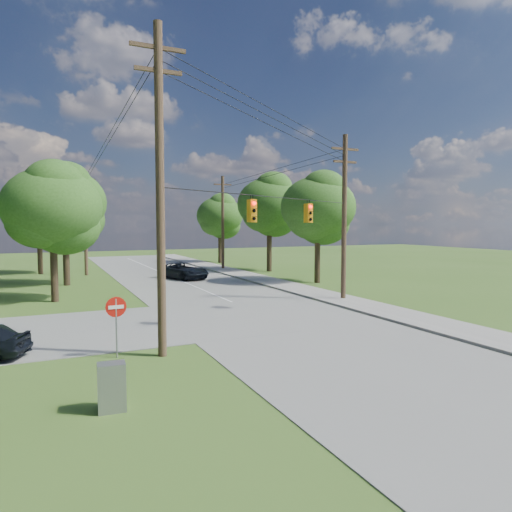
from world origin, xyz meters
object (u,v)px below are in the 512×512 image
pole_sw (160,186)px  pole_north_e (223,222)px  car_main_north (183,271)px  pole_ne (344,215)px  pole_north_w (85,221)px  control_cabinet (112,387)px  do_not_enter_sign (116,313)px

pole_sw → pole_north_e: (13.50, 29.60, -1.10)m
pole_sw → car_main_north: pole_sw is taller
pole_ne → pole_north_e: (-0.00, 22.00, -0.34)m
pole_north_w → control_cabinet: (-1.95, -34.00, -4.50)m
pole_ne → pole_sw: bearing=-150.6°
pole_north_w → car_main_north: size_ratio=1.93×
car_main_north → do_not_enter_sign: size_ratio=2.31×
pole_sw → do_not_enter_sign: 4.86m
do_not_enter_sign → car_main_north: bearing=66.6°
pole_ne → pole_north_e: bearing=90.0°
pole_sw → pole_north_w: bearing=90.8°
car_main_north → control_cabinet: 28.73m
pole_north_e → car_main_north: bearing=-132.6°
pole_ne → pole_north_w: (-13.90, 22.00, -0.34)m
pole_sw → pole_north_w: 29.62m
car_main_north → pole_north_e: bearing=25.7°
control_cabinet → do_not_enter_sign: (0.79, 4.86, 1.01)m
do_not_enter_sign → pole_north_e: bearing=60.7°
pole_sw → car_main_north: (7.16, 22.71, -5.48)m
control_cabinet → do_not_enter_sign: do_not_enter_sign is taller
control_cabinet → do_not_enter_sign: size_ratio=0.56×
pole_north_e → car_main_north: 10.34m
control_cabinet → pole_north_w: bearing=91.0°
pole_sw → pole_ne: size_ratio=1.14×
car_main_north → do_not_enter_sign: do_not_enter_sign is taller
pole_sw → do_not_enter_sign: (-1.56, 0.46, -4.58)m
pole_north_e → pole_ne: bearing=-90.0°
pole_north_e → do_not_enter_sign: (-15.06, -29.14, -3.48)m
pole_north_e → control_cabinet: (-15.85, -34.00, -4.50)m
pole_north_e → do_not_enter_sign: bearing=-117.3°
pole_north_w → do_not_enter_sign: (-1.16, -29.14, -3.48)m
do_not_enter_sign → pole_north_w: bearing=85.8°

